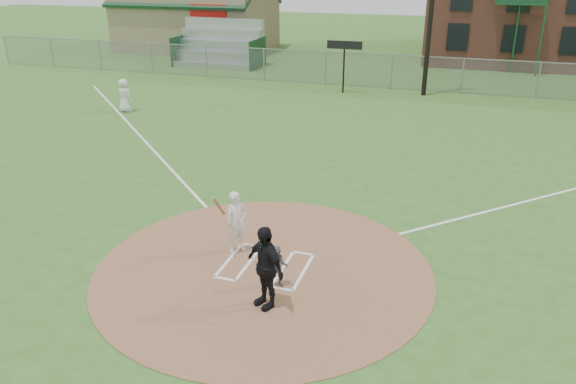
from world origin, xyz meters
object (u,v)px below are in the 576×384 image
(catcher, at_px, (278,267))
(home_plate, at_px, (267,265))
(ondeck_player, at_px, (124,95))
(umpire, at_px, (265,267))
(batter_at_plate, at_px, (237,222))

(catcher, bearing_deg, home_plate, 108.95)
(catcher, xyz_separation_m, ondeck_player, (-12.64, 13.27, 0.28))
(catcher, relative_size, umpire, 0.54)
(umpire, xyz_separation_m, ondeck_player, (-12.63, 14.06, -0.16))
(umpire, distance_m, ondeck_player, 18.90)
(umpire, relative_size, batter_at_plate, 1.09)
(home_plate, bearing_deg, batter_at_plate, 154.14)
(catcher, xyz_separation_m, umpire, (-0.02, -0.80, 0.45))
(home_plate, distance_m, batter_at_plate, 1.39)
(home_plate, bearing_deg, umpire, -71.23)
(umpire, relative_size, ondeck_player, 1.17)
(home_plate, xyz_separation_m, batter_at_plate, (-1.00, 0.48, 0.83))
(umpire, height_order, batter_at_plate, umpire)
(catcher, relative_size, batter_at_plate, 0.59)
(catcher, bearing_deg, batter_at_plate, 124.57)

